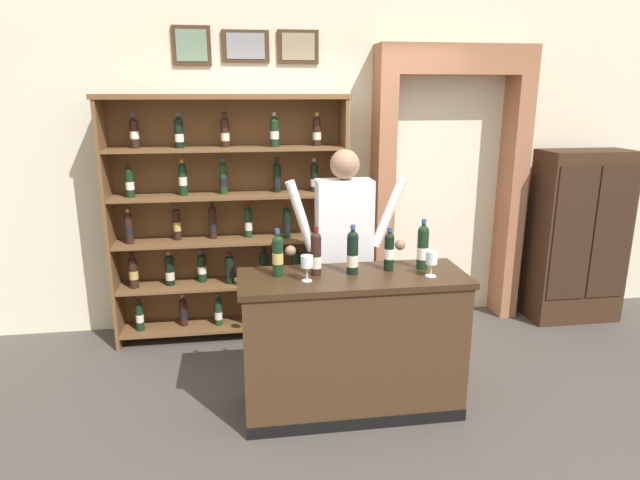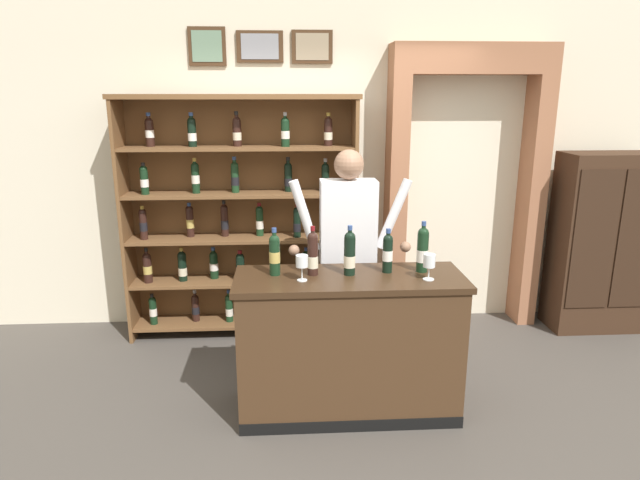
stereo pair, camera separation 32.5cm
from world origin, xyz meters
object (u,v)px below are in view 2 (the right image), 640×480
(tasting_bottle_brunello, at_px, (350,253))
(tasting_bottle_rosso, at_px, (423,249))
(tasting_counter, at_px, (349,345))
(wine_glass_right, at_px, (429,262))
(side_cabinet, at_px, (602,243))
(shopkeeper, at_px, (348,239))
(tasting_bottle_chianti, at_px, (313,254))
(wine_shelf, at_px, (241,213))
(tasting_bottle_bianco, at_px, (388,252))
(wine_glass_left, at_px, (302,262))
(tasting_bottle_super_tuscan, at_px, (275,254))

(tasting_bottle_brunello, bearing_deg, tasting_bottle_rosso, 4.15)
(tasting_counter, xyz_separation_m, wine_glass_right, (0.49, -0.09, 0.60))
(side_cabinet, distance_m, shopkeeper, 2.47)
(tasting_bottle_chianti, bearing_deg, wine_shelf, 113.33)
(side_cabinet, height_order, wine_glass_right, side_cabinet)
(tasting_bottle_bianco, bearing_deg, tasting_bottle_rosso, -0.16)
(tasting_bottle_brunello, bearing_deg, shopkeeper, 84.79)
(tasting_bottle_bianco, xyz_separation_m, wine_glass_left, (-0.56, -0.14, -0.01))
(shopkeeper, bearing_deg, tasting_bottle_rosso, -49.23)
(tasting_bottle_bianco, bearing_deg, wine_glass_left, -166.34)
(wine_shelf, distance_m, tasting_bottle_rosso, 1.80)
(tasting_bottle_chianti, bearing_deg, wine_glass_right, -11.26)
(side_cabinet, height_order, tasting_bottle_rosso, side_cabinet)
(wine_glass_left, bearing_deg, tasting_bottle_super_tuscan, 143.77)
(shopkeeper, relative_size, wine_glass_right, 10.28)
(tasting_counter, xyz_separation_m, tasting_bottle_brunello, (0.00, 0.04, 0.63))
(shopkeeper, relative_size, tasting_bottle_bianco, 5.86)
(side_cabinet, height_order, tasting_bottle_super_tuscan, side_cabinet)
(wine_shelf, height_order, tasting_bottle_super_tuscan, wine_shelf)
(tasting_bottle_chianti, height_order, tasting_bottle_rosso, tasting_bottle_rosso)
(wine_shelf, xyz_separation_m, tasting_bottle_brunello, (0.80, -1.31, 0.01))
(tasting_counter, bearing_deg, shopkeeper, 84.97)
(wine_shelf, bearing_deg, tasting_bottle_rosso, -44.86)
(side_cabinet, bearing_deg, tasting_counter, -152.61)
(tasting_bottle_rosso, bearing_deg, wine_shelf, 135.14)
(tasting_bottle_chianti, distance_m, tasting_bottle_brunello, 0.24)
(wine_glass_right, bearing_deg, tasting_bottle_bianco, 144.49)
(tasting_bottle_chianti, relative_size, tasting_bottle_bianco, 1.10)
(tasting_bottle_brunello, relative_size, tasting_bottle_rosso, 0.96)
(wine_glass_left, bearing_deg, wine_glass_right, -2.15)
(tasting_bottle_chianti, relative_size, tasting_bottle_rosso, 0.95)
(tasting_bottle_rosso, bearing_deg, tasting_bottle_super_tuscan, -179.38)
(tasting_counter, distance_m, wine_glass_left, 0.68)
(tasting_bottle_brunello, distance_m, wine_glass_left, 0.33)
(shopkeeper, height_order, tasting_bottle_chianti, shopkeeper)
(side_cabinet, distance_m, tasting_bottle_brunello, 2.72)
(wine_shelf, relative_size, tasting_bottle_brunello, 6.41)
(side_cabinet, height_order, tasting_bottle_brunello, side_cabinet)
(shopkeeper, bearing_deg, wine_glass_left, -119.31)
(tasting_bottle_bianco, height_order, wine_glass_left, tasting_bottle_bianco)
(tasting_bottle_rosso, xyz_separation_m, wine_glass_right, (0.00, -0.17, -0.03))
(tasting_counter, height_order, tasting_bottle_bianco, tasting_bottle_bianco)
(wine_shelf, height_order, tasting_counter, wine_shelf)
(tasting_counter, bearing_deg, side_cabinet, 27.39)
(tasting_bottle_rosso, bearing_deg, tasting_bottle_brunello, -175.85)
(wine_shelf, xyz_separation_m, wine_glass_left, (0.49, -1.41, -0.01))
(tasting_bottle_rosso, height_order, wine_glass_right, tasting_bottle_rosso)
(tasting_bottle_chianti, distance_m, wine_glass_right, 0.74)
(side_cabinet, height_order, shopkeeper, shopkeeper)
(tasting_bottle_rosso, relative_size, wine_glass_left, 2.05)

